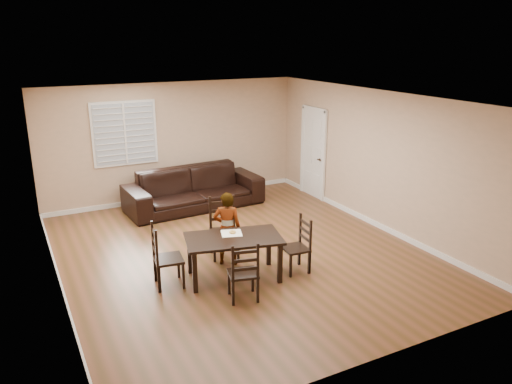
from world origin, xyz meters
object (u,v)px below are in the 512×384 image
donut (233,232)px  dining_table (234,243)px  chair_far (245,276)px  chair_left (160,259)px  sofa (194,189)px  chair_right (301,246)px  child (227,229)px  chair_near (223,228)px

donut → dining_table: bearing=-109.8°
chair_far → chair_left: chair_left is taller
sofa → chair_right: bearing=-86.7°
chair_right → child: child is taller
sofa → chair_left: bearing=-121.8°
chair_near → dining_table: bearing=-89.4°
chair_right → chair_near: bearing=-138.3°
sofa → chair_far: bearing=-104.5°
dining_table → chair_near: size_ratio=1.56×
chair_far → chair_left: bearing=-33.5°
donut → sofa: bearing=79.9°
chair_left → chair_near: bearing=-55.2°
chair_right → donut: size_ratio=8.48×
dining_table → sofa: bearing=92.9°
chair_left → sofa: size_ratio=0.33×
sofa → donut: bearing=-103.5°
chair_left → donut: 1.19m
chair_left → donut: (1.16, -0.10, 0.26)m
chair_left → chair_right: chair_left is taller
child → donut: bearing=107.7°
dining_table → chair_right: size_ratio=1.77×
dining_table → chair_left: size_ratio=1.62×
dining_table → child: size_ratio=1.29×
chair_near → chair_far: chair_near is taller
chair_right → sofa: (-0.44, 3.74, 0.02)m
chair_near → chair_far: 1.74m
chair_near → child: (-0.10, -0.41, 0.15)m
chair_left → child: 1.27m
dining_table → chair_near: (0.22, 0.93, -0.13)m
child → sofa: bearing=-71.7°
chair_near → sofa: size_ratio=0.35×
child → chair_near: bearing=-75.4°
chair_near → sofa: chair_near is taller
chair_near → chair_right: (0.87, -1.17, -0.06)m
dining_table → chair_far: (-0.18, -0.76, -0.18)m
chair_left → child: size_ratio=0.80×
chair_right → child: (-0.97, 0.76, 0.21)m
child → chair_left: bearing=40.6°
chair_left → chair_right: (2.20, -0.50, -0.04)m
chair_left → sofa: chair_left is taller
chair_left → child: (1.23, 0.27, 0.17)m
dining_table → child: (0.12, 0.52, 0.03)m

